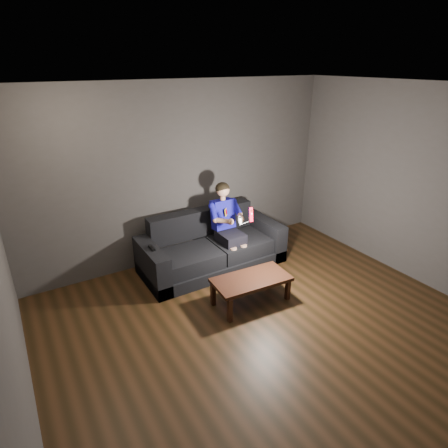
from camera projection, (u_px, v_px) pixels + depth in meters
floor at (284, 343)px, 4.23m from camera, size 5.00×5.00×0.00m
back_wall at (183, 174)px, 5.64m from camera, size 5.00×0.04×2.70m
left_wall at (5, 318)px, 2.50m from camera, size 0.04×5.00×2.70m
right_wall at (440, 192)px, 4.87m from camera, size 0.04×5.00×2.70m
ceiling at (304, 90)px, 3.14m from camera, size 5.00×5.00×0.02m
sofa at (212, 250)px, 5.70m from camera, size 2.15×0.93×0.83m
child at (227, 220)px, 5.59m from camera, size 0.50×0.61×1.23m
wii_remote_red at (251, 214)px, 5.17m from camera, size 0.07×0.09×0.21m
nunchuk_white at (240, 220)px, 5.12m from camera, size 0.06×0.09×0.14m
wii_remote_black at (152, 248)px, 5.05m from camera, size 0.04×0.17×0.03m
coffee_table at (251, 281)px, 4.82m from camera, size 1.03×0.57×0.36m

